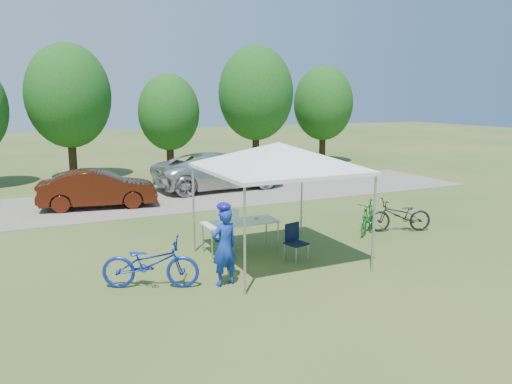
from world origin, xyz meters
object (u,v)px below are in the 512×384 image
(cyclist, at_px, (224,247))
(bike_green, at_px, (368,217))
(sedan, at_px, (98,189))
(folding_table, at_px, (241,223))
(minivan, at_px, (219,170))
(folding_chair, at_px, (294,238))
(bike_blue, at_px, (151,263))
(cooler, at_px, (228,216))
(bike_dark, at_px, (400,215))

(cyclist, height_order, bike_green, cyclist)
(bike_green, height_order, sedan, sedan)
(folding_table, height_order, minivan, minivan)
(cyclist, xyz_separation_m, minivan, (3.80, 9.99, -0.02))
(folding_chair, distance_m, sedan, 8.31)
(bike_blue, distance_m, bike_green, 6.58)
(cooler, relative_size, minivan, 0.08)
(bike_blue, distance_m, minivan, 10.82)
(folding_chair, distance_m, cooler, 1.67)
(bike_dark, bearing_deg, sedan, -112.97)
(folding_chair, bearing_deg, bike_blue, 171.17)
(folding_chair, xyz_separation_m, cyclist, (-2.06, -0.80, 0.29))
(bike_blue, bearing_deg, bike_dark, -56.49)
(bike_blue, relative_size, bike_green, 1.26)
(cooler, height_order, sedan, sedan)
(folding_chair, height_order, bike_green, bike_green)
(folding_table, relative_size, bike_green, 1.21)
(folding_chair, height_order, cooler, cooler)
(folding_table, relative_size, folding_chair, 2.16)
(cooler, distance_m, bike_green, 4.21)
(folding_table, height_order, folding_chair, folding_chair)
(folding_chair, distance_m, bike_green, 3.19)
(minivan, bearing_deg, bike_green, -173.77)
(bike_green, bearing_deg, bike_dark, 32.74)
(folding_table, bearing_deg, sedan, 110.10)
(folding_chair, xyz_separation_m, sedan, (-3.27, 7.64, 0.16))
(bike_dark, xyz_separation_m, sedan, (-7.15, 6.79, 0.20))
(cooler, xyz_separation_m, cyclist, (-0.86, -1.89, -0.13))
(bike_blue, relative_size, bike_dark, 1.09)
(cooler, bearing_deg, cyclist, -114.47)
(minivan, distance_m, sedan, 5.24)
(cooler, relative_size, sedan, 0.12)
(sedan, bearing_deg, cooler, -153.33)
(folding_chair, bearing_deg, bike_green, 6.60)
(cooler, xyz_separation_m, minivan, (2.93, 8.09, -0.15))
(bike_blue, xyz_separation_m, minivan, (5.17, 9.51, 0.26))
(cyclist, distance_m, sedan, 8.53)
(cyclist, xyz_separation_m, bike_dark, (5.94, 1.65, -0.33))
(folding_chair, height_order, cyclist, cyclist)
(bike_blue, xyz_separation_m, bike_green, (6.41, 1.45, -0.05))
(folding_table, distance_m, bike_green, 3.87)
(cyclist, bearing_deg, bike_dark, -176.29)
(bike_dark, xyz_separation_m, minivan, (-2.14, 8.34, 0.30))
(cyclist, height_order, sedan, cyclist)
(cooler, distance_m, bike_blue, 2.67)
(cooler, distance_m, bike_dark, 5.10)
(cooler, height_order, bike_green, cooler)
(folding_table, distance_m, folding_chair, 1.42)
(cyclist, relative_size, bike_green, 1.04)
(minivan, height_order, sedan, minivan)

